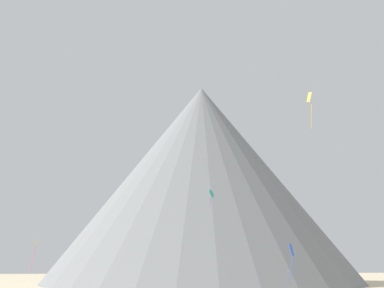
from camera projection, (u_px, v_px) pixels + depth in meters
The scene contains 5 objects.
rock_massif at pixel (198, 187), 121.29m from camera, with size 95.90×95.90×45.65m.
kite_gold_high at pixel (310, 103), 75.13m from camera, with size 0.82×0.54×5.44m.
kite_blue_low at pixel (291, 255), 70.07m from camera, with size 0.71×0.85×4.76m.
kite_yellow_low at pixel (35, 250), 71.83m from camera, with size 0.73×0.60×4.39m.
kite_teal_mid at pixel (211, 194), 86.47m from camera, with size 1.28×1.49×2.98m.
Camera 1 is at (-7.09, -27.42, 4.69)m, focal length 49.07 mm.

